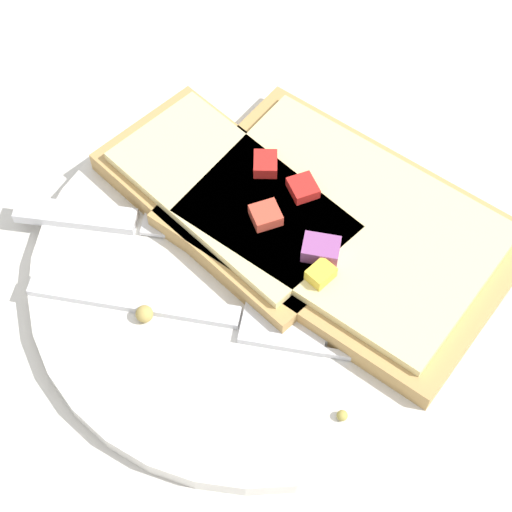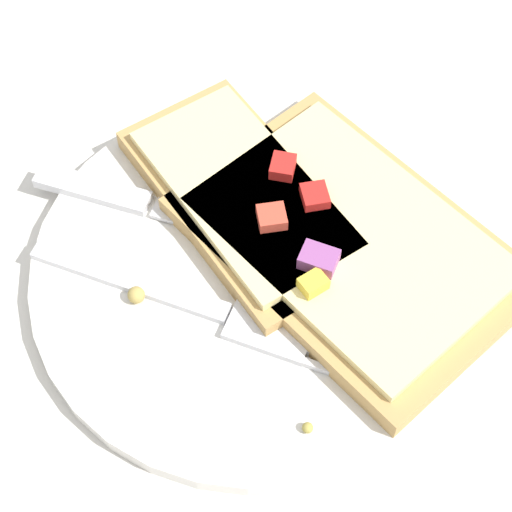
{
  "view_description": "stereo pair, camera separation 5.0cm",
  "coord_description": "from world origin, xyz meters",
  "px_view_note": "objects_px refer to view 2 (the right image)",
  "views": [
    {
      "loc": [
        0.25,
        -0.09,
        0.44
      ],
      "look_at": [
        0.0,
        0.0,
        0.02
      ],
      "focal_mm": 60.0,
      "sensor_mm": 36.0,
      "label": 1
    },
    {
      "loc": [
        0.26,
        -0.04,
        0.44
      ],
      "look_at": [
        0.0,
        0.0,
        0.02
      ],
      "focal_mm": 60.0,
      "sensor_mm": 36.0,
      "label": 2
    }
  ],
  "objects_px": {
    "plate": "(256,270)",
    "knife": "(160,208)",
    "pizza_slice_corner": "(251,196)",
    "fork": "(207,310)",
    "pizza_slice_main": "(349,244)"
  },
  "relations": [
    {
      "from": "fork",
      "to": "pizza_slice_corner",
      "type": "height_order",
      "value": "pizza_slice_corner"
    },
    {
      "from": "plate",
      "to": "pizza_slice_corner",
      "type": "height_order",
      "value": "pizza_slice_corner"
    },
    {
      "from": "fork",
      "to": "pizza_slice_main",
      "type": "xyz_separation_m",
      "value": [
        -0.03,
        0.09,
        0.01
      ]
    },
    {
      "from": "plate",
      "to": "fork",
      "type": "distance_m",
      "value": 0.04
    },
    {
      "from": "knife",
      "to": "pizza_slice_main",
      "type": "relative_size",
      "value": 0.78
    },
    {
      "from": "plate",
      "to": "pizza_slice_corner",
      "type": "xyz_separation_m",
      "value": [
        -0.04,
        0.0,
        0.02
      ]
    },
    {
      "from": "fork",
      "to": "knife",
      "type": "height_order",
      "value": "knife"
    },
    {
      "from": "plate",
      "to": "pizza_slice_corner",
      "type": "bearing_deg",
      "value": 174.45
    },
    {
      "from": "knife",
      "to": "pizza_slice_corner",
      "type": "height_order",
      "value": "pizza_slice_corner"
    },
    {
      "from": "plate",
      "to": "knife",
      "type": "height_order",
      "value": "knife"
    },
    {
      "from": "pizza_slice_corner",
      "to": "fork",
      "type": "bearing_deg",
      "value": -52.04
    },
    {
      "from": "pizza_slice_main",
      "to": "pizza_slice_corner",
      "type": "relative_size",
      "value": 1.25
    },
    {
      "from": "plate",
      "to": "pizza_slice_main",
      "type": "distance_m",
      "value": 0.06
    },
    {
      "from": "fork",
      "to": "pizza_slice_corner",
      "type": "bearing_deg",
      "value": 93.04
    },
    {
      "from": "plate",
      "to": "knife",
      "type": "distance_m",
      "value": 0.07
    }
  ]
}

